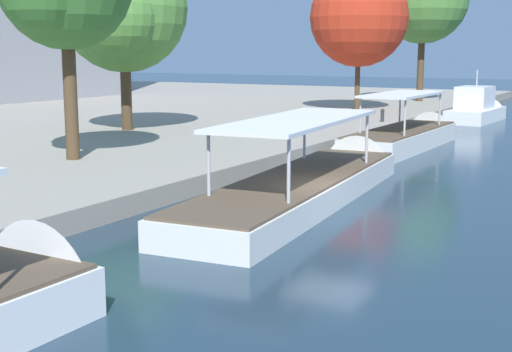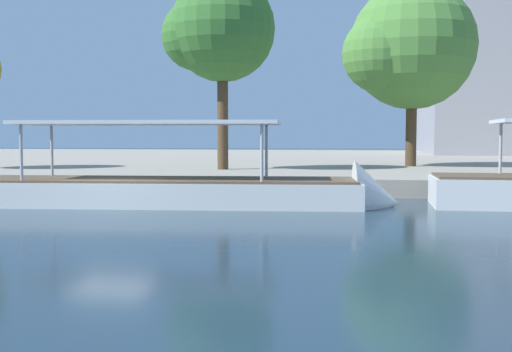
{
  "view_description": "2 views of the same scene",
  "coord_description": "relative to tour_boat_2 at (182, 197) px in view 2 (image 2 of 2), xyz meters",
  "views": [
    {
      "loc": [
        -19.6,
        -8.43,
        4.92
      ],
      "look_at": [
        0.04,
        2.6,
        0.93
      ],
      "focal_mm": 49.84,
      "sensor_mm": 36.0,
      "label": 1
    },
    {
      "loc": [
        7.58,
        -18.38,
        2.24
      ],
      "look_at": [
        4.15,
        2.65,
        0.92
      ],
      "focal_mm": 43.85,
      "sensor_mm": 36.0,
      "label": 2
    }
  ],
  "objects": [
    {
      "name": "ground_plane",
      "position": [
        -1.83,
        -1.55,
        -0.28
      ],
      "size": [
        220.0,
        220.0,
        0.0
      ],
      "primitive_type": "plane",
      "color": "#1E3342"
    },
    {
      "name": "dock_promenade",
      "position": [
        -1.83,
        30.96,
        0.06
      ],
      "size": [
        120.0,
        55.0,
        0.68
      ],
      "primitive_type": "cube",
      "color": "gray",
      "rests_on": "ground_plane"
    },
    {
      "name": "tour_boat_2",
      "position": [
        0.0,
        0.0,
        0.0
      ],
      "size": [
        15.28,
        4.2,
        3.99
      ],
      "rotation": [
        0.0,
        0.0,
        0.09
      ],
      "color": "silver",
      "rests_on": "ground_plane"
    },
    {
      "name": "tree_4",
      "position": [
        8.34,
        14.64,
        6.95
      ],
      "size": [
        7.12,
        6.78,
        9.85
      ],
      "color": "#4C3823",
      "rests_on": "dock_promenade"
    },
    {
      "name": "tree_5",
      "position": [
        -1.12,
        9.97,
        7.21
      ],
      "size": [
        5.51,
        5.12,
        9.36
      ],
      "color": "#4C3823",
      "rests_on": "dock_promenade"
    }
  ]
}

